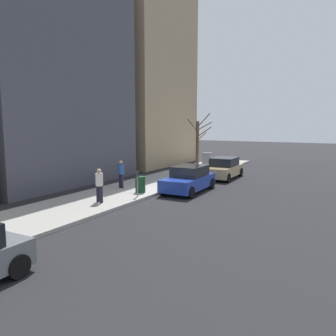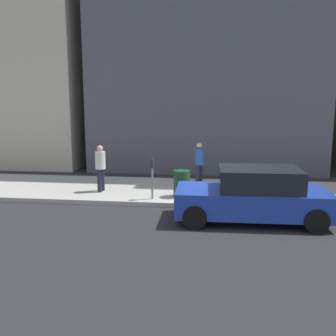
{
  "view_description": "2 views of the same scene",
  "coord_description": "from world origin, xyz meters",
  "px_view_note": "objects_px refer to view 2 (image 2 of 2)",
  "views": [
    {
      "loc": [
        -9.31,
        15.89,
        3.93
      ],
      "look_at": [
        -0.42,
        0.16,
        1.52
      ],
      "focal_mm": 35.0,
      "sensor_mm": 36.0,
      "label": 1
    },
    {
      "loc": [
        -11.43,
        -0.11,
        3.3
      ],
      "look_at": [
        -0.37,
        1.27,
        1.35
      ],
      "focal_mm": 40.0,
      "sensor_mm": 36.0,
      "label": 2
    }
  ],
  "objects_px": {
    "pedestrian_near_meter": "(199,162)",
    "office_block_center": "(209,24)",
    "pedestrian_midblock": "(100,166)",
    "parked_car_blue": "(253,196)",
    "parking_meter": "(152,174)",
    "trash_bin": "(182,184)"
  },
  "relations": [
    {
      "from": "parked_car_blue",
      "to": "pedestrian_midblock",
      "type": "relative_size",
      "value": 2.55
    },
    {
      "from": "pedestrian_near_meter",
      "to": "trash_bin",
      "type": "bearing_deg",
      "value": 7.48
    },
    {
      "from": "trash_bin",
      "to": "parking_meter",
      "type": "bearing_deg",
      "value": 115.75
    },
    {
      "from": "pedestrian_near_meter",
      "to": "pedestrian_midblock",
      "type": "relative_size",
      "value": 1.0
    },
    {
      "from": "parked_car_blue",
      "to": "parking_meter",
      "type": "bearing_deg",
      "value": 63.02
    },
    {
      "from": "parked_car_blue",
      "to": "office_block_center",
      "type": "bearing_deg",
      "value": 6.21
    },
    {
      "from": "parked_car_blue",
      "to": "parking_meter",
      "type": "xyz_separation_m",
      "value": [
        1.5,
        3.12,
        0.24
      ]
    },
    {
      "from": "parked_car_blue",
      "to": "pedestrian_midblock",
      "type": "distance_m",
      "value": 5.65
    },
    {
      "from": "parked_car_blue",
      "to": "pedestrian_near_meter",
      "type": "xyz_separation_m",
      "value": [
        3.69,
        1.67,
        0.35
      ]
    },
    {
      "from": "trash_bin",
      "to": "pedestrian_midblock",
      "type": "bearing_deg",
      "value": 82.33
    },
    {
      "from": "parked_car_blue",
      "to": "office_block_center",
      "type": "xyz_separation_m",
      "value": [
        12.11,
        1.59,
        6.95
      ]
    },
    {
      "from": "pedestrian_near_meter",
      "to": "office_block_center",
      "type": "relative_size",
      "value": 0.11
    },
    {
      "from": "parked_car_blue",
      "to": "pedestrian_midblock",
      "type": "bearing_deg",
      "value": 64.14
    },
    {
      "from": "trash_bin",
      "to": "office_block_center",
      "type": "bearing_deg",
      "value": -3.36
    },
    {
      "from": "pedestrian_midblock",
      "to": "office_block_center",
      "type": "xyz_separation_m",
      "value": [
        9.76,
        -3.54,
        6.6
      ]
    },
    {
      "from": "parking_meter",
      "to": "pedestrian_midblock",
      "type": "bearing_deg",
      "value": 67.16
    },
    {
      "from": "office_block_center",
      "to": "pedestrian_near_meter",
      "type": "bearing_deg",
      "value": 179.42
    },
    {
      "from": "parked_car_blue",
      "to": "pedestrian_midblock",
      "type": "xyz_separation_m",
      "value": [
        2.35,
        5.13,
        0.35
      ]
    },
    {
      "from": "parking_meter",
      "to": "pedestrian_midblock",
      "type": "distance_m",
      "value": 2.18
    },
    {
      "from": "pedestrian_near_meter",
      "to": "office_block_center",
      "type": "distance_m",
      "value": 10.7
    },
    {
      "from": "pedestrian_midblock",
      "to": "office_block_center",
      "type": "relative_size",
      "value": 0.11
    },
    {
      "from": "pedestrian_near_meter",
      "to": "office_block_center",
      "type": "height_order",
      "value": "office_block_center"
    }
  ]
}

